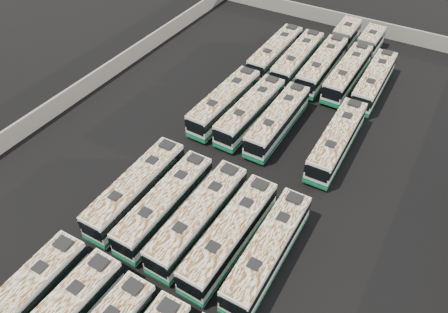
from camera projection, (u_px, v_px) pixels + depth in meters
ground at (232, 175)px, 42.85m from camera, size 140.00×140.00×0.00m
perimeter_wall at (233, 167)px, 42.11m from camera, size 45.20×73.20×2.20m
bus_front_far_left at (18, 306)px, 30.81m from camera, size 2.69×11.82×3.32m
bus_midfront_far_left at (136, 189)px, 39.21m from camera, size 2.63×11.83×3.33m
bus_midfront_left at (165, 204)px, 37.92m from camera, size 2.49×11.59×3.26m
bus_midfront_center at (199, 217)px, 36.71m from camera, size 2.70×11.99×3.37m
bus_midfront_right at (230, 235)px, 35.38m from camera, size 2.69×11.91×3.35m
bus_midfront_far_right at (268, 251)px, 34.29m from camera, size 2.59×11.67×3.28m
bus_midback_far_left at (225, 102)px, 49.08m from camera, size 2.79×11.92×3.34m
bus_midback_left at (251, 111)px, 47.85m from camera, size 2.77×11.71×3.28m
bus_midback_center at (278, 120)px, 46.65m from camera, size 2.53×11.59×3.26m
bus_midback_far_right at (337, 140)px, 44.16m from camera, size 2.74×11.88×3.33m
bus_back_far_left at (275, 52)px, 57.40m from camera, size 2.54×11.83×3.33m
bus_back_left at (298, 59)px, 56.04m from camera, size 2.80×12.02×3.37m
bus_back_center at (330, 54)px, 56.97m from camera, size 2.87×18.61×3.37m
bus_back_right at (355, 62)px, 55.61m from camera, size 2.50×18.06×3.27m
bus_back_far_right at (374, 81)px, 52.36m from camera, size 2.67×11.62×3.26m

